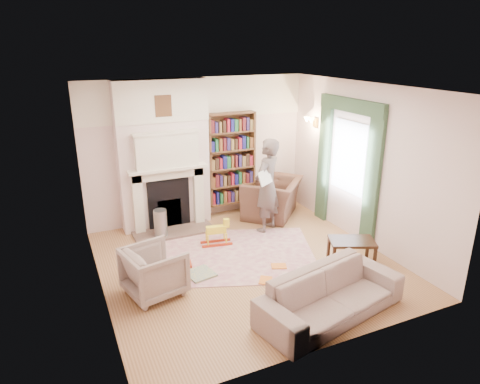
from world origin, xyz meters
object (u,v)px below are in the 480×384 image
armchair_reading (272,198)px  rocking_horse (216,232)px  bookcase (231,159)px  man_reading (267,186)px  paraffin_heater (161,224)px  coffee_table (351,253)px  sofa (331,295)px  armchair_left (154,271)px

armchair_reading → rocking_horse: armchair_reading is taller
bookcase → man_reading: size_ratio=1.04×
armchair_reading → paraffin_heater: bearing=-43.1°
armchair_reading → bookcase: bearing=-80.5°
coffee_table → armchair_reading: bearing=117.0°
sofa → coffee_table: 1.45m
paraffin_heater → coffee_table: bearing=-42.2°
coffee_table → paraffin_heater: size_ratio=1.27×
armchair_reading → sofa: size_ratio=0.58×
coffee_table → sofa: bearing=-114.8°
coffee_table → paraffin_heater: bearing=161.6°
armchair_reading → man_reading: size_ratio=0.67×
armchair_left → rocking_horse: 1.75m
man_reading → rocking_horse: (-1.11, -0.21, -0.65)m
armchair_left → paraffin_heater: 1.86m
armchair_reading → armchair_left: armchair_reading is taller
coffee_table → paraffin_heater: (-2.51, 2.28, 0.05)m
bookcase → sofa: bookcase is taller
paraffin_heater → rocking_horse: bearing=-40.1°
coffee_table → rocking_horse: rocking_horse is taller
armchair_reading → armchair_left: bearing=-13.1°
sofa → coffee_table: bearing=29.2°
armchair_reading → armchair_left: size_ratio=1.53×
coffee_table → paraffin_heater: paraffin_heater is taller
man_reading → coffee_table: size_ratio=2.55×
armchair_left → coffee_table: (3.06, -0.50, -0.13)m
armchair_reading → man_reading: 0.90m
sofa → paraffin_heater: (-1.43, 3.24, -0.03)m
armchair_left → man_reading: 2.85m
bookcase → armchair_left: (-2.22, -2.39, -0.82)m
armchair_left → armchair_reading: bearing=-70.1°
armchair_left → paraffin_heater: size_ratio=1.41×
armchair_reading → sofa: (-0.95, -3.36, -0.09)m
bookcase → rocking_horse: bearing=-123.3°
armchair_left → man_reading: man_reading is taller
rocking_horse → armchair_left: bearing=-131.4°
man_reading → rocking_horse: size_ratio=3.28×
bookcase → paraffin_heater: 1.99m
bookcase → armchair_reading: bookcase is taller
armchair_reading → rocking_horse: 1.77m
sofa → rocking_horse: 2.62m
sofa → rocking_horse: size_ratio=3.79×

